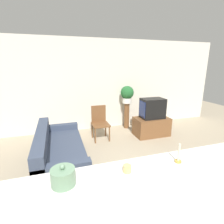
# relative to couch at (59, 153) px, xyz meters

# --- Properties ---
(ground_plane) EXTENTS (14.00, 14.00, 0.00)m
(ground_plane) POSITION_rel_couch_xyz_m (0.80, -1.50, -0.28)
(ground_plane) COLOR tan
(wall_back) EXTENTS (9.00, 0.06, 2.70)m
(wall_back) POSITION_rel_couch_xyz_m (0.80, 1.93, 1.07)
(wall_back) COLOR beige
(wall_back) RESTS_ON ground_plane
(couch) EXTENTS (0.86, 1.94, 0.76)m
(couch) POSITION_rel_couch_xyz_m (0.00, 0.00, 0.00)
(couch) COLOR #384256
(couch) RESTS_ON ground_plane
(tv_stand) EXTENTS (0.96, 0.56, 0.52)m
(tv_stand) POSITION_rel_couch_xyz_m (2.54, 0.86, -0.02)
(tv_stand) COLOR brown
(tv_stand) RESTS_ON ground_plane
(television) EXTENTS (0.64, 0.41, 0.55)m
(television) POSITION_rel_couch_xyz_m (2.54, 0.86, 0.51)
(television) COLOR black
(television) RESTS_ON tv_stand
(wooden_chair) EXTENTS (0.44, 0.44, 0.90)m
(wooden_chair) POSITION_rel_couch_xyz_m (1.09, 1.07, 0.22)
(wooden_chair) COLOR brown
(wooden_chair) RESTS_ON ground_plane
(plant_stand) EXTENTS (0.16, 0.16, 0.81)m
(plant_stand) POSITION_rel_couch_xyz_m (2.10, 1.63, 0.13)
(plant_stand) COLOR brown
(plant_stand) RESTS_ON ground_plane
(potted_plant) EXTENTS (0.40, 0.40, 0.53)m
(potted_plant) POSITION_rel_couch_xyz_m (2.10, 1.63, 0.82)
(potted_plant) COLOR white
(potted_plant) RESTS_ON plant_stand
(foreground_counter) EXTENTS (2.82, 0.44, 0.96)m
(foreground_counter) POSITION_rel_couch_xyz_m (0.80, -1.89, 0.20)
(foreground_counter) COLOR white
(foreground_counter) RESTS_ON ground_plane
(decorative_bowl) EXTENTS (0.21, 0.21, 0.20)m
(decorative_bowl) POSITION_rel_couch_xyz_m (0.05, -1.89, 0.76)
(decorative_bowl) COLOR gray
(decorative_bowl) RESTS_ON foreground_counter
(candle_jar) EXTENTS (0.08, 0.08, 0.07)m
(candle_jar) POSITION_rel_couch_xyz_m (0.65, -1.89, 0.72)
(candle_jar) COLOR tan
(candle_jar) RESTS_ON foreground_counter
(candlestick) EXTENTS (0.07, 0.07, 0.21)m
(candlestick) POSITION_rel_couch_xyz_m (1.24, -1.89, 0.75)
(candlestick) COLOR #B7933D
(candlestick) RESTS_ON foreground_counter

